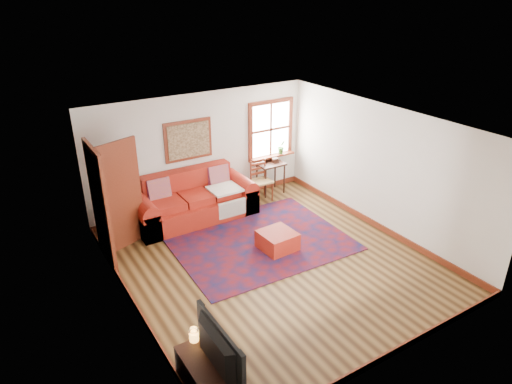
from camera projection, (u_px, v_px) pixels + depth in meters
ground at (272, 261)px, 8.12m from camera, size 5.50×5.50×0.00m
room_envelope at (273, 175)px, 7.45m from camera, size 5.04×5.54×2.52m
window at (272, 135)px, 10.52m from camera, size 1.18×0.20×1.38m
doorway at (112, 198)px, 8.00m from camera, size 0.89×1.08×2.14m
framed_artwork at (188, 140)px, 9.43m from camera, size 1.05×0.07×0.85m
persian_rug at (259, 240)px, 8.76m from camera, size 3.28×2.66×0.02m
red_leather_sofa at (194, 203)px, 9.51m from camera, size 2.53×1.04×0.99m
red_ottoman at (277, 241)px, 8.43m from camera, size 0.64×0.64×0.35m
side_table at (271, 168)px, 10.54m from camera, size 0.61×0.46×0.74m
ladder_back_chair at (261, 179)px, 10.28m from camera, size 0.44×0.42×0.91m
media_cabinet at (206, 380)px, 5.37m from camera, size 0.41×0.92×0.50m
television at (212, 351)px, 5.03m from camera, size 0.14×1.06×0.61m
candle_hurricane at (194, 336)px, 5.57m from camera, size 0.12×0.12×0.18m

